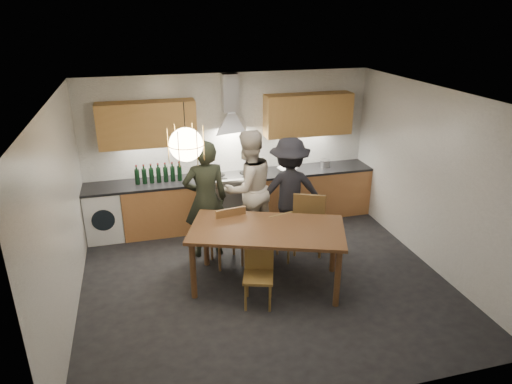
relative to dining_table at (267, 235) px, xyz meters
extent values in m
plane|color=black|center=(-0.01, 0.08, -0.76)|extent=(5.00, 5.00, 0.00)
cube|color=white|center=(-0.01, 2.33, 0.54)|extent=(5.00, 0.02, 2.60)
cube|color=white|center=(-0.01, -2.17, 0.54)|extent=(5.00, 0.02, 2.60)
cube|color=white|center=(-2.51, 0.08, 0.54)|extent=(0.02, 4.50, 2.60)
cube|color=white|center=(2.49, 0.08, 0.54)|extent=(0.02, 4.50, 2.60)
cube|color=white|center=(-0.01, 0.08, 1.84)|extent=(5.00, 4.50, 0.02)
cube|color=tan|center=(-1.19, 2.03, -0.33)|extent=(1.45, 0.60, 0.86)
cube|color=tan|center=(1.46, 2.03, -0.33)|extent=(2.05, 0.60, 0.86)
cube|color=white|center=(-2.21, 2.03, -0.34)|extent=(0.58, 0.58, 0.85)
cube|color=black|center=(-1.49, 2.03, 0.12)|extent=(2.05, 0.62, 0.04)
cube|color=black|center=(1.46, 2.03, 0.12)|extent=(2.05, 0.62, 0.04)
cube|color=silver|center=(-0.01, 2.03, -0.36)|extent=(0.90, 0.60, 0.80)
cube|color=black|center=(-0.01, 1.74, -0.38)|extent=(0.78, 0.02, 0.42)
cube|color=slate|center=(-0.01, 2.03, 0.08)|extent=(0.90, 0.60, 0.08)
cube|color=silver|center=(-0.01, 1.77, 0.14)|extent=(0.90, 0.08, 0.04)
cube|color=tan|center=(-1.39, 2.15, 1.10)|extent=(1.55, 0.35, 0.72)
cube|color=tan|center=(1.36, 2.15, 1.10)|extent=(1.55, 0.35, 0.72)
cube|color=silver|center=(-0.01, 2.20, 1.53)|extent=(0.26, 0.22, 0.62)
cylinder|color=black|center=(-1.01, -0.02, 1.59)|extent=(0.01, 0.01, 0.50)
sphere|color=#FFE0A5|center=(-1.01, -0.02, 1.34)|extent=(0.40, 0.40, 0.40)
torus|color=gold|center=(-1.01, -0.02, 1.34)|extent=(0.43, 0.43, 0.01)
cube|color=brown|center=(0.00, 0.00, 0.08)|extent=(2.27, 1.68, 0.05)
cylinder|color=brown|center=(-1.02, -0.07, -0.35)|extent=(0.08, 0.08, 0.82)
cylinder|color=brown|center=(-0.73, 0.72, -0.35)|extent=(0.08, 0.08, 0.82)
cylinder|color=brown|center=(0.73, -0.72, -0.35)|extent=(0.08, 0.08, 0.82)
cylinder|color=brown|center=(1.02, 0.07, -0.35)|extent=(0.08, 0.08, 0.82)
cube|color=brown|center=(-0.42, 0.70, -0.29)|extent=(0.51, 0.51, 0.04)
cube|color=brown|center=(-0.39, 0.50, -0.03)|extent=(0.44, 0.11, 0.48)
cylinder|color=brown|center=(-0.27, 0.90, -0.54)|extent=(0.04, 0.04, 0.45)
cylinder|color=brown|center=(-0.22, 0.55, -0.54)|extent=(0.04, 0.04, 0.45)
cylinder|color=brown|center=(-0.62, 0.85, -0.54)|extent=(0.04, 0.04, 0.45)
cylinder|color=brown|center=(-0.57, 0.49, -0.54)|extent=(0.04, 0.04, 0.45)
cube|color=brown|center=(0.27, 0.54, -0.34)|extent=(0.47, 0.47, 0.04)
cube|color=brown|center=(0.31, 0.37, -0.11)|extent=(0.39, 0.13, 0.43)
cylinder|color=brown|center=(0.39, 0.73, -0.56)|extent=(0.03, 0.03, 0.40)
cylinder|color=brown|center=(0.46, 0.42, -0.56)|extent=(0.03, 0.03, 0.40)
cylinder|color=brown|center=(0.08, 0.66, -0.56)|extent=(0.03, 0.03, 0.40)
cylinder|color=brown|center=(0.15, 0.35, -0.56)|extent=(0.03, 0.03, 0.40)
cube|color=brown|center=(0.89, 0.72, -0.26)|extent=(0.63, 0.63, 0.05)
cube|color=brown|center=(0.80, 0.53, 0.03)|extent=(0.45, 0.23, 0.52)
cylinder|color=brown|center=(1.14, 0.82, -0.52)|extent=(0.04, 0.04, 0.49)
cylinder|color=brown|center=(0.99, 0.47, -0.52)|extent=(0.04, 0.04, 0.49)
cylinder|color=brown|center=(0.79, 0.98, -0.52)|extent=(0.04, 0.04, 0.49)
cylinder|color=brown|center=(0.64, 0.63, -0.52)|extent=(0.04, 0.04, 0.49)
cube|color=brown|center=(-0.24, -0.43, -0.36)|extent=(0.48, 0.48, 0.04)
cube|color=brown|center=(-0.18, -0.27, -0.13)|extent=(0.37, 0.15, 0.41)
cylinder|color=brown|center=(-0.43, -0.53, -0.57)|extent=(0.03, 0.03, 0.39)
cylinder|color=brown|center=(-0.34, -0.24, -0.57)|extent=(0.03, 0.03, 0.39)
cylinder|color=brown|center=(-0.14, -0.62, -0.57)|extent=(0.03, 0.03, 0.39)
cylinder|color=brown|center=(-0.04, -0.33, -0.57)|extent=(0.03, 0.03, 0.39)
imported|color=black|center=(-0.66, 1.04, 0.16)|extent=(0.69, 0.46, 1.84)
imported|color=beige|center=(0.06, 1.27, 0.18)|extent=(1.10, 0.98, 1.88)
imported|color=black|center=(0.70, 1.16, 0.11)|extent=(1.19, 0.77, 1.75)
imported|color=#A8A9AC|center=(0.93, 1.96, 0.18)|extent=(0.42, 0.42, 0.08)
cylinder|color=#B0B0B3|center=(1.69, 2.05, 0.20)|extent=(0.22, 0.22, 0.12)
camera|label=1|loc=(-1.55, -5.23, 2.83)|focal=32.00mm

